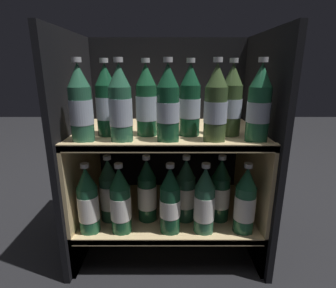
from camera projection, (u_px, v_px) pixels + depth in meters
ground_plane at (168, 279)px, 0.88m from camera, size 6.00×6.00×0.00m
fridge_back_wall at (168, 133)px, 1.18m from camera, size 0.69×0.02×0.80m
fridge_side_left at (78, 147)px, 0.97m from camera, size 0.02×0.45×0.80m
fridge_side_right at (258, 148)px, 0.97m from camera, size 0.02×0.45×0.80m
shelf_lower at (168, 214)px, 1.03m from camera, size 0.65×0.41×0.16m
shelf_upper at (168, 161)px, 0.97m from camera, size 0.65×0.41×0.47m
bottle_upper_front_0 at (81, 106)px, 0.77m from camera, size 0.07×0.07×0.24m
bottle_upper_front_1 at (120, 106)px, 0.77m from camera, size 0.07×0.07×0.24m
bottle_upper_front_2 at (168, 106)px, 0.77m from camera, size 0.07×0.07×0.24m
bottle_upper_front_3 at (216, 106)px, 0.77m from camera, size 0.07×0.07×0.24m
bottle_upper_front_4 at (259, 106)px, 0.77m from camera, size 0.07×0.07×0.24m
bottle_upper_back_0 at (107, 102)px, 0.84m from camera, size 0.07×0.07×0.24m
bottle_upper_back_1 at (146, 103)px, 0.84m from camera, size 0.07×0.07×0.24m
bottle_upper_back_2 at (190, 102)px, 0.84m from camera, size 0.07×0.07×0.24m
bottle_upper_back_3 at (231, 102)px, 0.84m from camera, size 0.07×0.07×0.24m
bottle_lower_front_0 at (88, 202)px, 0.86m from camera, size 0.07×0.07×0.24m
bottle_lower_front_1 at (120, 202)px, 0.86m from camera, size 0.07×0.07×0.24m
bottle_lower_front_2 at (170, 202)px, 0.86m from camera, size 0.07×0.07×0.24m
bottle_lower_front_3 at (204, 203)px, 0.86m from camera, size 0.07×0.07×0.24m
bottle_lower_front_4 at (245, 203)px, 0.86m from camera, size 0.07×0.07×0.24m
bottle_lower_back_0 at (109, 192)px, 0.93m from camera, size 0.07×0.07×0.24m
bottle_lower_back_1 at (147, 192)px, 0.93m from camera, size 0.07×0.07×0.24m
bottle_lower_back_2 at (186, 192)px, 0.93m from camera, size 0.07×0.07×0.24m
bottle_lower_back_3 at (220, 192)px, 0.93m from camera, size 0.07×0.07×0.24m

